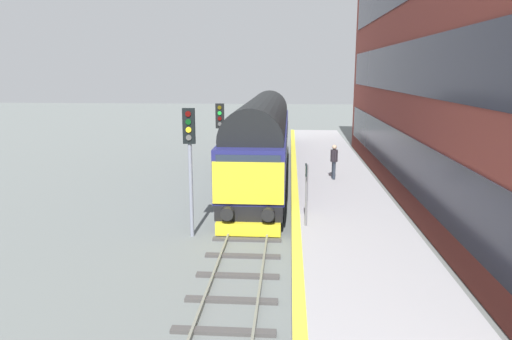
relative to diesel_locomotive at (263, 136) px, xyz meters
The scene contains 9 objects.
ground_plane 7.16m from the diesel_locomotive, 90.01° to the right, with size 140.00×140.00×0.00m, color slate.
track_main 7.14m from the diesel_locomotive, 90.01° to the right, with size 2.50×60.00×0.15m.
station_platform 7.87m from the diesel_locomotive, 61.82° to the right, with size 4.00×44.00×1.01m.
station_building 11.19m from the diesel_locomotive, 18.44° to the right, with size 5.35×31.86×16.00m.
diesel_locomotive is the anchor object (origin of this frame).
signal_post_mid 9.70m from the diesel_locomotive, 102.41° to the right, with size 0.44×0.22×4.77m.
signal_post_far 2.92m from the diesel_locomotive, 136.09° to the right, with size 0.44×0.22×4.43m.
platform_number_sign 11.07m from the diesel_locomotive, 79.29° to the right, with size 0.10×0.44×2.06m.
waiting_passenger 5.30m from the diesel_locomotive, 46.89° to the right, with size 0.39×0.50×1.64m.
Camera 1 is at (1.48, -19.15, 6.03)m, focal length 32.93 mm.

